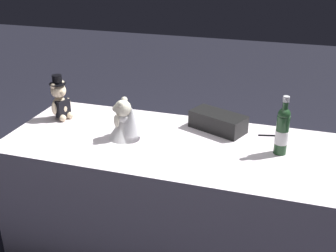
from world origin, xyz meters
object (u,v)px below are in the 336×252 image
(teddy_bear_groom, at_px, (60,101))
(champagne_bottle, at_px, (282,130))
(teddy_bear_bride, at_px, (126,122))
(gift_case_black, at_px, (218,122))
(signing_pen, at_px, (270,135))

(teddy_bear_groom, distance_m, champagne_bottle, 1.40)
(teddy_bear_groom, bearing_deg, champagne_bottle, -3.29)
(teddy_bear_bride, height_order, champagne_bottle, champagne_bottle)
(teddy_bear_groom, relative_size, champagne_bottle, 0.88)
(teddy_bear_groom, xyz_separation_m, teddy_bear_bride, (0.52, -0.15, -0.02))
(teddy_bear_bride, height_order, gift_case_black, teddy_bear_bride)
(teddy_bear_bride, distance_m, signing_pen, 0.86)
(teddy_bear_bride, relative_size, champagne_bottle, 0.73)
(teddy_bear_groom, bearing_deg, teddy_bear_bride, -15.72)
(champagne_bottle, xyz_separation_m, gift_case_black, (-0.38, 0.20, -0.08))
(signing_pen, bearing_deg, gift_case_black, -179.72)
(signing_pen, height_order, gift_case_black, gift_case_black)
(teddy_bear_groom, height_order, teddy_bear_bride, teddy_bear_groom)
(teddy_bear_groom, relative_size, gift_case_black, 0.79)
(teddy_bear_bride, bearing_deg, teddy_bear_groom, 164.28)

